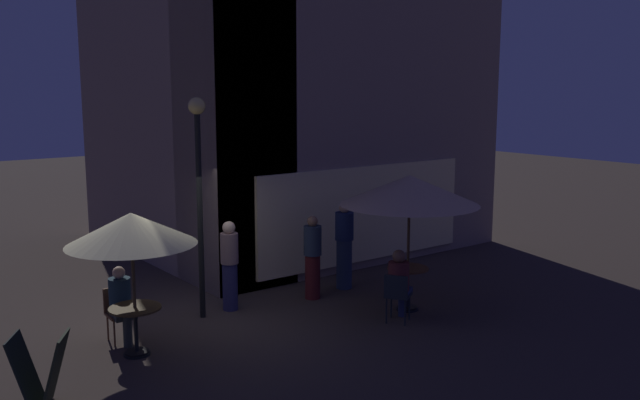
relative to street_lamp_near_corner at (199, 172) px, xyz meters
name	(u,v)px	position (x,y,z in m)	size (l,w,h in m)	color
ground_plane	(194,327)	(-0.36, -0.37, -2.57)	(60.00, 60.00, 0.00)	#392F29
cafe_building	(266,58)	(3.33, 2.97, 2.09)	(8.11, 7.48, 9.35)	gray
street_lamp_near_corner	(199,172)	(0.00, 0.00, 0.00)	(0.29, 0.29, 3.84)	black
menu_sandwich_board	(40,371)	(-3.24, -1.86, -2.09)	(0.85, 0.81, 0.95)	black
cafe_table_0	(408,279)	(3.15, -1.90, -1.99)	(0.75, 0.75, 0.79)	black
cafe_table_1	(135,319)	(-1.60, -0.93, -2.01)	(0.78, 0.78, 0.75)	black
patio_umbrella_0	(410,190)	(3.15, -1.90, -0.37)	(2.48, 2.48, 2.47)	black
patio_umbrella_1	(131,229)	(-1.60, -0.93, -0.63)	(1.92, 1.92, 2.19)	black
cafe_chair_0	(397,293)	(2.50, -2.30, -2.04)	(0.56, 0.56, 0.87)	black
cafe_chair_1	(119,309)	(-1.56, -0.15, -2.06)	(0.44, 0.44, 0.85)	brown
patron_seated_0	(399,280)	(2.61, -2.23, -1.85)	(0.55, 0.50, 1.27)	navy
patron_seated_1	(121,300)	(-1.57, -0.29, -1.88)	(0.36, 0.54, 1.22)	#363E38
patron_standing_2	(313,257)	(2.19, -0.31, -1.77)	(0.34, 0.34, 1.61)	#4F1719
patron_standing_3	(230,265)	(0.59, 0.06, -1.74)	(0.32, 0.32, 1.64)	#282851
patron_standing_4	(344,245)	(3.09, -0.15, -1.69)	(0.37, 0.37, 1.76)	navy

